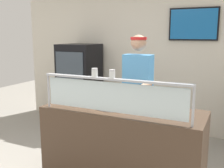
{
  "coord_description": "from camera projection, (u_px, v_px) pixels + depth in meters",
  "views": [
    {
      "loc": [
        2.03,
        -2.32,
        1.77
      ],
      "look_at": [
        0.75,
        0.37,
        1.21
      ],
      "focal_mm": 43.1,
      "sensor_mm": 36.0,
      "label": 1
    }
  ],
  "objects": [
    {
      "name": "pizza_tray",
      "position": [
        114.0,
        105.0,
        3.08
      ],
      "size": [
        0.48,
        0.48,
        0.04
      ],
      "color": "#9EA0A8",
      "rests_on": "serving_counter"
    },
    {
      "name": "parmesan_shaker",
      "position": [
        95.0,
        73.0,
        2.75
      ],
      "size": [
        0.06,
        0.06,
        0.09
      ],
      "color": "white",
      "rests_on": "sneeze_guard"
    },
    {
      "name": "shop_rear_unit",
      "position": [
        170.0,
        57.0,
        4.79
      ],
      "size": [
        6.19,
        0.13,
        2.7
      ],
      "color": "silver",
      "rests_on": "ground"
    },
    {
      "name": "serving_counter",
      "position": [
        122.0,
        149.0,
        3.08
      ],
      "size": [
        1.79,
        0.68,
        0.95
      ],
      "primitive_type": "cube",
      "color": "#4C3828",
      "rests_on": "ground"
    },
    {
      "name": "ground_plane",
      "position": [
        141.0,
        163.0,
        3.75
      ],
      "size": [
        12.0,
        12.0,
        0.0
      ],
      "primitive_type": "plane",
      "color": "gray",
      "rests_on": "ground"
    },
    {
      "name": "sneeze_guard",
      "position": [
        112.0,
        92.0,
        2.69
      ],
      "size": [
        1.62,
        0.06,
        0.39
      ],
      "color": "#B2B5BC",
      "rests_on": "serving_counter"
    },
    {
      "name": "pizza_server",
      "position": [
        116.0,
        104.0,
        3.04
      ],
      "size": [
        0.11,
        0.29,
        0.01
      ],
      "primitive_type": "cube",
      "rotation": [
        0.0,
        0.0,
        0.14
      ],
      "color": "#ADAFB7",
      "rests_on": "pizza_tray"
    },
    {
      "name": "drink_fridge",
      "position": [
        80.0,
        85.0,
        5.18
      ],
      "size": [
        0.67,
        0.68,
        1.58
      ],
      "color": "black",
      "rests_on": "ground"
    },
    {
      "name": "pepper_flake_shaker",
      "position": [
        112.0,
        75.0,
        2.66
      ],
      "size": [
        0.06,
        0.06,
        0.09
      ],
      "color": "white",
      "rests_on": "sneeze_guard"
    },
    {
      "name": "worker_figure",
      "position": [
        138.0,
        91.0,
        3.65
      ],
      "size": [
        0.41,
        0.5,
        1.76
      ],
      "color": "#23232D",
      "rests_on": "ground"
    }
  ]
}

